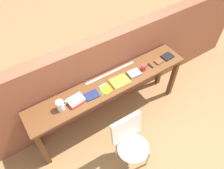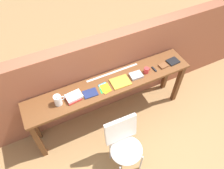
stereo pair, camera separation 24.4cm
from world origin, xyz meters
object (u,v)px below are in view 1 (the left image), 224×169
Objects in this scene: pamphlet_pile_colourful at (105,89)px; leather_journal_brown at (159,61)px; book_stack_leftmost at (76,101)px; mug at (144,67)px; chair_white_moulded at (131,141)px; magazine_cycling at (92,95)px; book_open_centre at (120,81)px; multitool_folded at (151,66)px; book_repair_rightmost at (167,56)px; pitcher_white at (60,105)px.

leather_journal_brown reaches higher than pamphlet_pile_colourful.
mug is (1.12, -0.02, 0.02)m from book_stack_leftmost.
magazine_cycling reaches higher than chair_white_moulded.
book_open_centre is (0.25, 0.00, 0.00)m from pamphlet_pile_colourful.
magazine_cycling is at bearing 179.11° from pamphlet_pile_colourful.
book_stack_leftmost is at bearing 179.14° from mug.
book_open_centre and multitool_folded have the same top height.
chair_white_moulded is at bearing -110.75° from book_open_centre.
leather_journal_brown is at bearing 2.33° from book_open_centre.
book_open_centre is (0.69, -0.02, -0.02)m from book_stack_leftmost.
chair_white_moulded is 1.09m from mug.
book_repair_rightmost is (1.18, 0.02, 0.00)m from pamphlet_pile_colourful.
mug is 0.62× the size of book_repair_rightmost.
magazine_cycling is 0.22m from pamphlet_pile_colourful.
leather_journal_brown is at bearing -0.76° from book_stack_leftmost.
leather_journal_brown is at bearing 3.17° from magazine_cycling.
book_open_centre is (0.46, 0.00, 0.00)m from magazine_cycling.
chair_white_moulded is 4.99× the size of book_repair_rightmost.
leather_journal_brown reaches higher than multitool_folded.
pitcher_white reaches higher than book_repair_rightmost.
mug is 0.50m from book_repair_rightmost.
book_stack_leftmost is 0.85× the size of book_open_centre.
book_repair_rightmost is at bearing 3.72° from magazine_cycling.
magazine_cycling and book_open_centre have the same top height.
pamphlet_pile_colourful is at bearing -179.49° from multitool_folded.
pitcher_white is 0.21m from book_stack_leftmost.
book_repair_rightmost is at bearing 3.14° from book_open_centre.
pamphlet_pile_colourful is (0.65, -0.03, -0.07)m from pitcher_white.
book_open_centre is (0.90, -0.03, -0.07)m from pitcher_white.
pitcher_white is 1.47m from multitool_folded.
pamphlet_pile_colourful is 1.54× the size of leather_journal_brown.
book_stack_leftmost reaches higher than pamphlet_pile_colourful.
book_stack_leftmost reaches higher than chair_white_moulded.
book_stack_leftmost is at bearing 175.78° from book_repair_rightmost.
mug reaches higher than magazine_cycling.
book_repair_rightmost is at bearing -0.18° from book_stack_leftmost.
book_repair_rightmost is at bearing 1.36° from mug.
chair_white_moulded is at bearing -61.49° from book_stack_leftmost.
book_repair_rightmost reaches higher than pamphlet_pile_colourful.
pamphlet_pile_colourful is 0.99m from leather_journal_brown.
book_repair_rightmost is at bearing 2.13° from multitool_folded.
pitcher_white is at bearing 179.08° from multitool_folded.
book_stack_leftmost is at bearing 177.42° from magazine_cycling.
multitool_folded is at bearing 0.51° from pamphlet_pile_colourful.
multitool_folded is at bearing 3.23° from magazine_cycling.
mug reaches higher than book_stack_leftmost.
book_repair_rightmost reaches higher than chair_white_moulded.
book_repair_rightmost is at bearing 1.00° from pamphlet_pile_colourful.
book_stack_leftmost reaches higher than multitool_folded.
chair_white_moulded is 0.81m from magazine_cycling.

